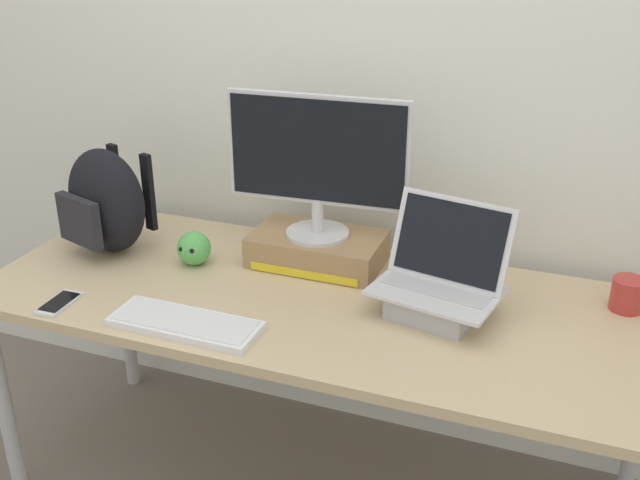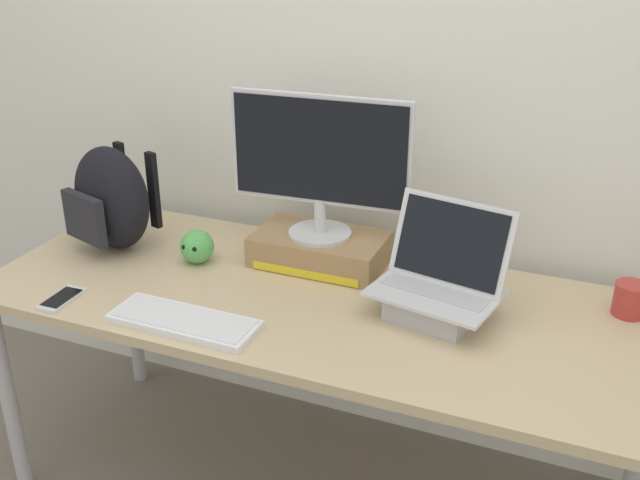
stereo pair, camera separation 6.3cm
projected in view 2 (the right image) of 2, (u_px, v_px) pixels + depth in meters
The scene contains 10 objects.
back_wall at pixel (380, 67), 2.33m from camera, with size 7.00×0.10×2.60m, color silver.
desk at pixel (320, 316), 2.18m from camera, with size 1.97×0.78×0.73m.
toner_box_yellow at pixel (320, 249), 2.34m from camera, with size 0.40×0.24×0.10m.
desktop_monitor at pixel (320, 161), 2.22m from camera, with size 0.55×0.19×0.44m.
open_laptop at pixel (437, 293), 2.04m from camera, with size 0.37×0.30×0.31m.
external_keyboard at pixel (184, 321), 2.01m from camera, with size 0.41×0.15×0.02m.
messenger_backpack at pixel (111, 199), 2.40m from camera, with size 0.34×0.28×0.34m.
coffee_mug at pixel (631, 299), 2.05m from camera, with size 0.13×0.09×0.09m.
cell_phone at pixel (62, 299), 2.14m from camera, with size 0.07×0.15×0.01m.
plush_toy at pixel (197, 246), 2.34m from camera, with size 0.11×0.11×0.11m.
Camera 2 is at (0.72, -1.75, 1.78)m, focal length 42.24 mm.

